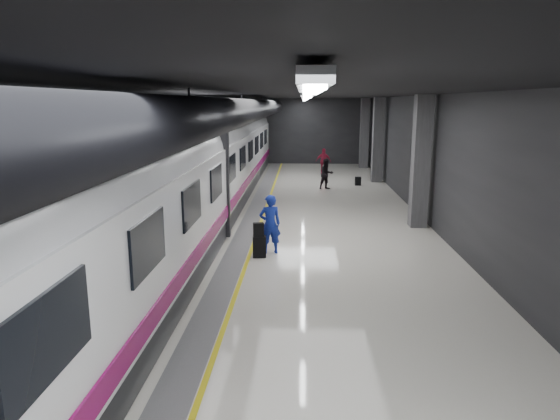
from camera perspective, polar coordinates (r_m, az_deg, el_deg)
ground at (r=15.72m, az=0.57°, el=-3.45°), size 40.00×40.00×0.00m
platform_hall at (r=16.12m, az=-0.31°, el=9.70°), size 10.02×40.02×4.51m
train at (r=15.74m, az=-11.34°, el=4.03°), size 3.05×38.00×4.05m
traveler_main at (r=14.17m, az=-1.15°, el=-1.64°), size 0.71×0.57×1.71m
suitcase_main at (r=13.96m, az=-2.37°, el=-4.21°), size 0.38×0.26×0.60m
shoulder_bag at (r=13.83m, az=-2.48°, el=-2.25°), size 0.32×0.22×0.39m
traveler_far_a at (r=24.89m, az=5.33°, el=4.11°), size 0.91×0.84×1.51m
traveler_far_b at (r=30.00m, az=4.98°, el=5.55°), size 0.92×0.39×1.56m
suitcase_far at (r=26.32m, az=8.90°, el=3.29°), size 0.31×0.21×0.44m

